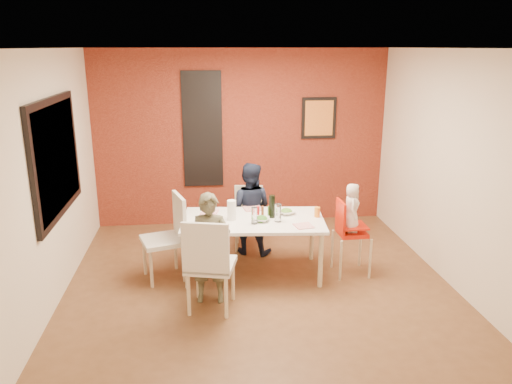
{
  "coord_description": "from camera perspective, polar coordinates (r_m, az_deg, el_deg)",
  "views": [
    {
      "loc": [
        -0.65,
        -5.36,
        2.72
      ],
      "look_at": [
        0.0,
        0.3,
        1.05
      ],
      "focal_mm": 35.0,
      "sensor_mm": 36.0,
      "label": 1
    }
  ],
  "objects": [
    {
      "name": "wall_back",
      "position": [
        7.76,
        -1.65,
        6.16
      ],
      "size": [
        4.5,
        0.02,
        2.7
      ],
      "primitive_type": "cube",
      "color": "#F0E1C7",
      "rests_on": "ground"
    },
    {
      "name": "condiment_brown",
      "position": [
        6.11,
        0.75,
        -2.22
      ],
      "size": [
        0.03,
        0.03,
        0.13
      ],
      "primitive_type": "cylinder",
      "color": "brown",
      "rests_on": "dining_table"
    },
    {
      "name": "high_chair",
      "position": [
        6.19,
        10.54,
        -4.31
      ],
      "size": [
        0.41,
        0.41,
        0.94
      ],
      "rotation": [
        0.0,
        0.0,
        1.59
      ],
      "color": "red",
      "rests_on": "ground"
    },
    {
      "name": "chair_near",
      "position": [
        5.23,
        -5.43,
        -7.86
      ],
      "size": [
        0.59,
        0.59,
        1.05
      ],
      "rotation": [
        0.0,
        0.0,
        2.9
      ],
      "color": "silver",
      "rests_on": "ground"
    },
    {
      "name": "art_print_frame",
      "position": [
        7.87,
        7.19,
        8.39
      ],
      "size": [
        0.54,
        0.03,
        0.64
      ],
      "primitive_type": "cube",
      "color": "black",
      "rests_on": "wall_back"
    },
    {
      "name": "chair_left",
      "position": [
        6.08,
        -9.79,
        -4.59
      ],
      "size": [
        0.6,
        0.6,
        1.03
      ],
      "rotation": [
        0.0,
        0.0,
        5.01
      ],
      "color": "silver",
      "rests_on": "ground"
    },
    {
      "name": "salad_bowl_a",
      "position": [
        5.96,
        0.62,
        -3.15
      ],
      "size": [
        0.24,
        0.24,
        0.05
      ],
      "primitive_type": "imported",
      "rotation": [
        0.0,
        0.0,
        -0.31
      ],
      "color": "silver",
      "rests_on": "dining_table"
    },
    {
      "name": "picture_window_frame",
      "position": [
        5.9,
        -21.89,
        3.7
      ],
      "size": [
        0.05,
        1.7,
        1.3
      ],
      "primitive_type": "cube",
      "color": "black",
      "rests_on": "wall_left"
    },
    {
      "name": "picture_window_pane",
      "position": [
        5.89,
        -21.75,
        3.71
      ],
      "size": [
        0.02,
        1.55,
        1.15
      ],
      "primitive_type": "cube",
      "color": "black",
      "rests_on": "wall_left"
    },
    {
      "name": "ground",
      "position": [
        6.05,
        0.33,
        -10.4
      ],
      "size": [
        4.5,
        4.5,
        0.0
      ],
      "primitive_type": "plane",
      "color": "brown",
      "rests_on": "ground"
    },
    {
      "name": "condiment_red",
      "position": [
        6.06,
        0.23,
        -2.34
      ],
      "size": [
        0.04,
        0.04,
        0.15
      ],
      "primitive_type": "cylinder",
      "color": "red",
      "rests_on": "dining_table"
    },
    {
      "name": "plate_near_left",
      "position": [
        5.67,
        -4.18,
        -4.41
      ],
      "size": [
        0.23,
        0.23,
        0.01
      ],
      "primitive_type": "cube",
      "rotation": [
        0.0,
        0.0,
        -0.09
      ],
      "color": "white",
      "rests_on": "dining_table"
    },
    {
      "name": "wine_glass_a",
      "position": [
        5.86,
        -0.21,
        -2.71
      ],
      "size": [
        0.07,
        0.07,
        0.2
      ],
      "primitive_type": "cylinder",
      "color": "white",
      "rests_on": "dining_table"
    },
    {
      "name": "toddler",
      "position": [
        6.1,
        10.89,
        -1.77
      ],
      "size": [
        0.24,
        0.32,
        0.6
      ],
      "primitive_type": "imported",
      "rotation": [
        0.0,
        0.0,
        1.37
      ],
      "color": "silver",
      "rests_on": "high_chair"
    },
    {
      "name": "plate_near_right",
      "position": [
        5.83,
        5.47,
        -3.87
      ],
      "size": [
        0.24,
        0.24,
        0.01
      ],
      "primitive_type": "cube",
      "rotation": [
        0.0,
        0.0,
        0.19
      ],
      "color": "white",
      "rests_on": "dining_table"
    },
    {
      "name": "child_far",
      "position": [
        6.69,
        -0.74,
        -1.9
      ],
      "size": [
        0.74,
        0.65,
        1.26
      ],
      "primitive_type": "imported",
      "rotation": [
        0.0,
        0.0,
        2.8
      ],
      "color": "black",
      "rests_on": "ground"
    },
    {
      "name": "dining_table",
      "position": [
        6.07,
        -0.31,
        -3.66
      ],
      "size": [
        1.78,
        1.1,
        0.71
      ],
      "rotation": [
        0.0,
        0.0,
        -0.09
      ],
      "color": "white",
      "rests_on": "ground"
    },
    {
      "name": "plate_far_left",
      "position": [
        6.3,
        -5.34,
        -2.29
      ],
      "size": [
        0.25,
        0.25,
        0.01
      ],
      "primitive_type": "cube",
      "rotation": [
        0.0,
        0.0,
        -0.26
      ],
      "color": "white",
      "rests_on": "dining_table"
    },
    {
      "name": "wine_bottle",
      "position": [
        6.06,
        1.84,
        -1.66
      ],
      "size": [
        0.07,
        0.07,
        0.28
      ],
      "primitive_type": "cylinder",
      "color": "black",
      "rests_on": "dining_table"
    },
    {
      "name": "child_near",
      "position": [
        5.44,
        -5.26,
        -6.47
      ],
      "size": [
        0.48,
        0.35,
        1.23
      ],
      "primitive_type": "imported",
      "rotation": [
        0.0,
        0.0,
        -0.12
      ],
      "color": "brown",
      "rests_on": "ground"
    },
    {
      "name": "wall_front",
      "position": [
        3.46,
        4.85,
        -7.04
      ],
      "size": [
        4.5,
        0.02,
        2.7
      ],
      "primitive_type": "cube",
      "color": "#F0E1C7",
      "rests_on": "ground"
    },
    {
      "name": "art_print_canvas",
      "position": [
        7.85,
        7.22,
        8.37
      ],
      "size": [
        0.44,
        0.01,
        0.54
      ],
      "primitive_type": "cube",
      "color": "orange",
      "rests_on": "wall_back"
    },
    {
      "name": "plate_far_mid",
      "position": [
        6.41,
        -0.37,
        -1.89
      ],
      "size": [
        0.25,
        0.25,
        0.01
      ],
      "primitive_type": "cube",
      "rotation": [
        0.0,
        0.0,
        0.12
      ],
      "color": "silver",
      "rests_on": "dining_table"
    },
    {
      "name": "salad_bowl_b",
      "position": [
        6.23,
        3.49,
        -2.29
      ],
      "size": [
        0.27,
        0.27,
        0.05
      ],
      "primitive_type": "imported",
      "rotation": [
        0.0,
        0.0,
        0.43
      ],
      "color": "white",
      "rests_on": "dining_table"
    },
    {
      "name": "glassblock_strip",
      "position": [
        7.68,
        -6.14,
        7.09
      ],
      "size": [
        0.55,
        0.03,
        1.7
      ],
      "primitive_type": "cube",
      "color": "silver",
      "rests_on": "wall_back"
    },
    {
      "name": "brick_accent_wall",
      "position": [
        7.74,
        -1.64,
        6.13
      ],
      "size": [
        4.5,
        0.02,
        2.7
      ],
      "primitive_type": "cube",
      "color": "maroon",
      "rests_on": "ground"
    },
    {
      "name": "wall_right",
      "position": [
        6.25,
        21.32,
        2.53
      ],
      "size": [
        0.02,
        4.5,
        2.7
      ],
      "primitive_type": "cube",
      "color": "#F0E1C7",
      "rests_on": "ground"
    },
    {
      "name": "chair_far",
      "position": [
        6.96,
        -0.85,
        -2.47
      ],
      "size": [
        0.44,
        0.44,
        0.85
      ],
      "rotation": [
        0.0,
        0.0,
        -0.13
      ],
      "color": "beige",
      "rests_on": "ground"
    },
    {
      "name": "ceiling",
      "position": [
        5.4,
        0.38,
        16.12
      ],
      "size": [
        4.5,
        4.5,
        0.02
      ],
      "primitive_type": "cube",
      "color": "white",
      "rests_on": "wall_back"
    },
    {
      "name": "wine_glass_b",
      "position": [
        5.93,
        2.53,
        -2.38
      ],
      "size": [
        0.08,
        0.08,
        0.22
      ],
      "primitive_type": "cylinder",
      "color": "white",
      "rests_on": "dining_table"
    },
    {
      "name": "sippy_cup",
      "position": [
        6.14,
        7.0,
        -2.3
      ],
      "size": [
        0.07,
        0.07,
        0.12
      ],
      "primitive_type": "cylinder",
      "color": "orange",
      "rests_on": "dining_table"
    },
    {
      "name": "wall_left",
      "position": [
        5.76,
        -22.46,
        1.31
      ],
      "size": [
        0.02,
        4.5,
        2.7
      ],
      "primitive_type": "cube",
      "color": "#F0E1C7",
      "rests_on": "ground"
    },
    {
      "name": "glassblock_surround",
      "position": [
        7.67,
        -6.13,
        7.09
      ],
      "size": [
        0.6,
        0.03,
        1.76
      ],
      "primitive_type": "cube",
      "color": "black",
      "rests_on": "wall_back"
    },
    {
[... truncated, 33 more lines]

